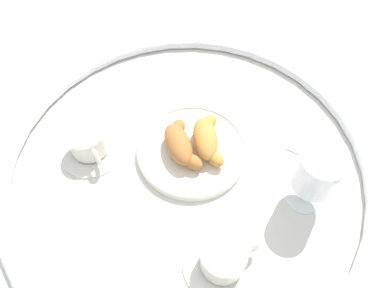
{
  "coord_description": "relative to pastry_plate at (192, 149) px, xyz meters",
  "views": [
    {
      "loc": [
        0.32,
        -0.18,
        0.63
      ],
      "look_at": [
        -0.03,
        0.03,
        0.03
      ],
      "focal_mm": 33.8,
      "sensor_mm": 36.0,
      "label": 1
    }
  ],
  "objects": [
    {
      "name": "juice_glass_left",
      "position": [
        0.2,
        0.13,
        0.08
      ],
      "size": [
        0.08,
        0.08,
        0.14
      ],
      "color": "white",
      "rests_on": "ground_plane"
    },
    {
      "name": "table_chrome_rim",
      "position": [
        0.03,
        -0.03,
        0.0
      ],
      "size": [
        0.74,
        0.74,
        0.02
      ],
      "primitive_type": "torus",
      "color": "silver",
      "rests_on": "ground_plane"
    },
    {
      "name": "ground_plane",
      "position": [
        0.03,
        -0.03,
        -0.01
      ],
      "size": [
        2.2,
        2.2,
        0.0
      ],
      "primitive_type": "plane",
      "color": "silver"
    },
    {
      "name": "coffee_cup_near",
      "position": [
        0.22,
        -0.07,
        0.02
      ],
      "size": [
        0.14,
        0.14,
        0.06
      ],
      "color": "silver",
      "rests_on": "ground_plane"
    },
    {
      "name": "croissant_large",
      "position": [
        -0.01,
        -0.02,
        0.03
      ],
      "size": [
        0.14,
        0.08,
        0.04
      ],
      "color": "#AD6B33",
      "rests_on": "pastry_plate"
    },
    {
      "name": "coffee_cup_far",
      "position": [
        -0.11,
        -0.18,
        0.02
      ],
      "size": [
        0.14,
        0.14,
        0.06
      ],
      "color": "silver",
      "rests_on": "ground_plane"
    },
    {
      "name": "croissant_small",
      "position": [
        0.01,
        0.03,
        0.03
      ],
      "size": [
        0.13,
        0.1,
        0.04
      ],
      "color": "#CC893D",
      "rests_on": "pastry_plate"
    },
    {
      "name": "pastry_plate",
      "position": [
        0.0,
        0.0,
        0.0
      ],
      "size": [
        0.23,
        0.23,
        0.02
      ],
      "color": "silver",
      "rests_on": "ground_plane"
    },
    {
      "name": "sugar_packet",
      "position": [
        0.11,
        0.2,
        -0.01
      ],
      "size": [
        0.06,
        0.06,
        0.01
      ],
      "primitive_type": "cube",
      "rotation": [
        0.0,
        0.0,
        0.57
      ],
      "color": "white",
      "rests_on": "ground_plane"
    }
  ]
}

